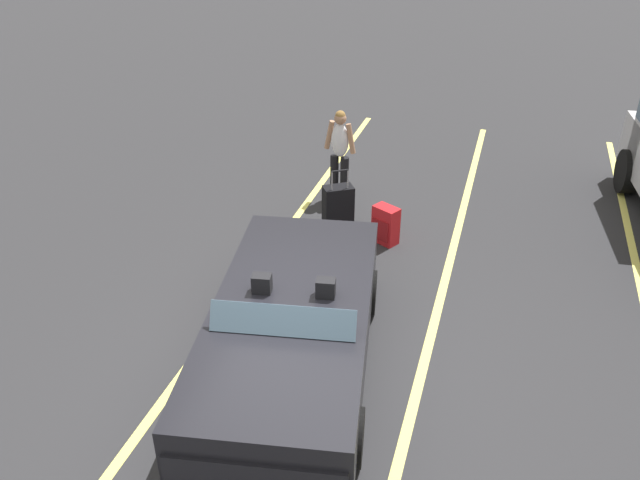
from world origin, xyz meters
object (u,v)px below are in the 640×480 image
convertible_car (289,340)px  traveler_person (340,151)px  suitcase_large_black (338,207)px  suitcase_medium_bright (385,225)px

convertible_car → traveler_person: traveler_person is taller
suitcase_large_black → traveler_person: traveler_person is taller
convertible_car → traveler_person: 4.86m
suitcase_large_black → suitcase_medium_bright: size_ratio=1.73×
convertible_car → suitcase_large_black: (-3.74, -0.48, -0.22)m
convertible_car → traveler_person: size_ratio=2.65×
suitcase_medium_bright → traveler_person: 1.82m
convertible_car → suitcase_medium_bright: 3.52m
traveler_person → suitcase_medium_bright: bearing=51.7°
convertible_car → suitcase_medium_bright: bearing=163.9°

